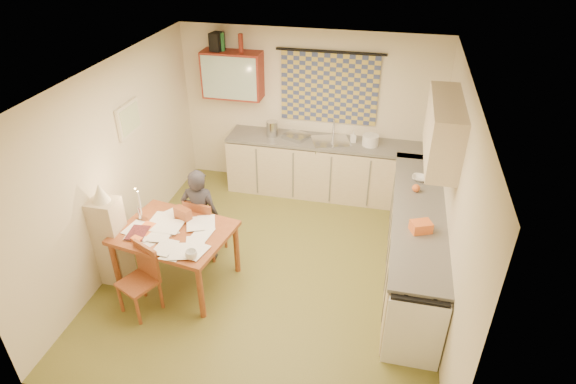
% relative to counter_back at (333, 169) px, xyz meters
% --- Properties ---
extents(floor, '(4.00, 4.50, 0.02)m').
position_rel_counter_back_xyz_m(floor, '(-0.46, -1.95, -0.46)').
color(floor, brown).
rests_on(floor, ground).
extents(ceiling, '(4.00, 4.50, 0.02)m').
position_rel_counter_back_xyz_m(ceiling, '(-0.46, -1.95, 2.06)').
color(ceiling, white).
rests_on(ceiling, floor).
extents(wall_back, '(4.00, 0.02, 2.50)m').
position_rel_counter_back_xyz_m(wall_back, '(-0.46, 0.31, 0.80)').
color(wall_back, beige).
rests_on(wall_back, floor).
extents(wall_front, '(4.00, 0.02, 2.50)m').
position_rel_counter_back_xyz_m(wall_front, '(-0.46, -4.21, 0.80)').
color(wall_front, beige).
rests_on(wall_front, floor).
extents(wall_left, '(0.02, 4.50, 2.50)m').
position_rel_counter_back_xyz_m(wall_left, '(-2.47, -1.95, 0.80)').
color(wall_left, beige).
rests_on(wall_left, floor).
extents(wall_right, '(0.02, 4.50, 2.50)m').
position_rel_counter_back_xyz_m(wall_right, '(1.55, -1.95, 0.80)').
color(wall_right, beige).
rests_on(wall_right, floor).
extents(window_blind, '(1.45, 0.03, 1.05)m').
position_rel_counter_back_xyz_m(window_blind, '(-0.16, 0.27, 1.20)').
color(window_blind, navy).
rests_on(window_blind, wall_back).
extents(curtain_rod, '(1.60, 0.04, 0.04)m').
position_rel_counter_back_xyz_m(curtain_rod, '(-0.16, 0.25, 1.75)').
color(curtain_rod, black).
rests_on(curtain_rod, wall_back).
extents(wall_cabinet, '(0.90, 0.34, 0.70)m').
position_rel_counter_back_xyz_m(wall_cabinet, '(-1.61, 0.13, 1.35)').
color(wall_cabinet, maroon).
rests_on(wall_cabinet, wall_back).
extents(wall_cabinet_glass, '(0.84, 0.02, 0.64)m').
position_rel_counter_back_xyz_m(wall_cabinet_glass, '(-1.61, -0.04, 1.35)').
color(wall_cabinet_glass, '#99B2A5').
rests_on(wall_cabinet_glass, wall_back).
extents(upper_cabinet_right, '(0.34, 1.30, 0.70)m').
position_rel_counter_back_xyz_m(upper_cabinet_right, '(1.37, -1.40, 1.40)').
color(upper_cabinet_right, tan).
rests_on(upper_cabinet_right, wall_right).
extents(framed_print, '(0.04, 0.50, 0.40)m').
position_rel_counter_back_xyz_m(framed_print, '(-2.43, -1.55, 1.25)').
color(framed_print, beige).
rests_on(framed_print, wall_left).
extents(print_canvas, '(0.01, 0.42, 0.32)m').
position_rel_counter_back_xyz_m(print_canvas, '(-2.40, -1.55, 1.25)').
color(print_canvas, white).
rests_on(print_canvas, wall_left).
extents(counter_back, '(3.30, 0.62, 0.92)m').
position_rel_counter_back_xyz_m(counter_back, '(0.00, 0.00, 0.00)').
color(counter_back, tan).
rests_on(counter_back, floor).
extents(counter_right, '(0.62, 2.95, 0.92)m').
position_rel_counter_back_xyz_m(counter_right, '(1.24, -1.62, -0.00)').
color(counter_right, tan).
rests_on(counter_right, floor).
extents(stove, '(0.57, 0.57, 0.88)m').
position_rel_counter_back_xyz_m(stove, '(1.24, -2.88, -0.01)').
color(stove, white).
rests_on(stove, floor).
extents(sink, '(0.67, 0.61, 0.10)m').
position_rel_counter_back_xyz_m(sink, '(-0.06, 0.00, 0.43)').
color(sink, silver).
rests_on(sink, counter_back).
extents(tap, '(0.04, 0.04, 0.28)m').
position_rel_counter_back_xyz_m(tap, '(-0.05, 0.18, 0.61)').
color(tap, silver).
rests_on(tap, counter_back).
extents(dish_rack, '(0.44, 0.42, 0.06)m').
position_rel_counter_back_xyz_m(dish_rack, '(-0.60, 0.00, 0.50)').
color(dish_rack, silver).
rests_on(dish_rack, counter_back).
extents(kettle, '(0.21, 0.21, 0.24)m').
position_rel_counter_back_xyz_m(kettle, '(-0.97, 0.00, 0.59)').
color(kettle, silver).
rests_on(kettle, counter_back).
extents(mixing_bowl, '(0.31, 0.31, 0.16)m').
position_rel_counter_back_xyz_m(mixing_bowl, '(0.53, 0.00, 0.55)').
color(mixing_bowl, white).
rests_on(mixing_bowl, counter_back).
extents(soap_bottle, '(0.12, 0.12, 0.17)m').
position_rel_counter_back_xyz_m(soap_bottle, '(0.27, 0.05, 0.55)').
color(soap_bottle, white).
rests_on(soap_bottle, counter_back).
extents(bowl, '(0.27, 0.27, 0.05)m').
position_rel_counter_back_xyz_m(bowl, '(1.24, -0.91, 0.49)').
color(bowl, white).
rests_on(bowl, counter_right).
extents(orange_bag, '(0.27, 0.23, 0.12)m').
position_rel_counter_back_xyz_m(orange_bag, '(1.24, -2.07, 0.53)').
color(orange_bag, orange).
rests_on(orange_bag, counter_right).
extents(fruit_orange, '(0.10, 0.10, 0.10)m').
position_rel_counter_back_xyz_m(fruit_orange, '(1.19, -1.22, 0.52)').
color(fruit_orange, orange).
rests_on(fruit_orange, counter_right).
extents(speaker, '(0.19, 0.23, 0.26)m').
position_rel_counter_back_xyz_m(speaker, '(-1.82, 0.13, 1.83)').
color(speaker, black).
rests_on(speaker, wall_cabinet).
extents(bottle_green, '(0.09, 0.09, 0.26)m').
position_rel_counter_back_xyz_m(bottle_green, '(-1.74, 0.13, 1.83)').
color(bottle_green, '#195926').
rests_on(bottle_green, wall_cabinet).
extents(bottle_brown, '(0.09, 0.09, 0.26)m').
position_rel_counter_back_xyz_m(bottle_brown, '(-1.46, 0.13, 1.83)').
color(bottle_brown, maroon).
rests_on(bottle_brown, wall_cabinet).
extents(dining_table, '(1.42, 1.17, 0.75)m').
position_rel_counter_back_xyz_m(dining_table, '(-1.54, -2.45, -0.07)').
color(dining_table, brown).
rests_on(dining_table, floor).
extents(chair_far, '(0.45, 0.45, 0.87)m').
position_rel_counter_back_xyz_m(chair_far, '(-1.40, -1.86, -0.18)').
color(chair_far, brown).
rests_on(chair_far, floor).
extents(chair_near, '(0.49, 0.49, 0.82)m').
position_rel_counter_back_xyz_m(chair_near, '(-1.75, -3.01, -0.20)').
color(chair_near, brown).
rests_on(chair_near, floor).
extents(person, '(0.52, 0.38, 1.30)m').
position_rel_counter_back_xyz_m(person, '(-1.42, -1.95, 0.20)').
color(person, black).
rests_on(person, floor).
extents(shelf_stand, '(0.32, 0.30, 1.14)m').
position_rel_counter_back_xyz_m(shelf_stand, '(-2.30, -2.59, 0.12)').
color(shelf_stand, tan).
rests_on(shelf_stand, floor).
extents(lampshade, '(0.20, 0.20, 0.22)m').
position_rel_counter_back_xyz_m(lampshade, '(-2.30, -2.59, 0.80)').
color(lampshade, beige).
rests_on(lampshade, shelf_stand).
extents(letter_rack, '(0.24, 0.18, 0.16)m').
position_rel_counter_back_xyz_m(letter_rack, '(-1.52, -2.21, 0.38)').
color(letter_rack, brown).
rests_on(letter_rack, dining_table).
extents(mug, '(0.22, 0.22, 0.10)m').
position_rel_counter_back_xyz_m(mug, '(-1.14, -2.88, 0.35)').
color(mug, white).
rests_on(mug, dining_table).
extents(magazine, '(0.27, 0.33, 0.03)m').
position_rel_counter_back_xyz_m(magazine, '(-2.02, -2.62, 0.31)').
color(magazine, maroon).
rests_on(magazine, dining_table).
extents(book, '(0.28, 0.33, 0.02)m').
position_rel_counter_back_xyz_m(book, '(-1.95, -2.49, 0.31)').
color(book, orange).
rests_on(book, dining_table).
extents(orange_box, '(0.14, 0.11, 0.04)m').
position_rel_counter_back_xyz_m(orange_box, '(-1.87, -2.72, 0.32)').
color(orange_box, orange).
rests_on(orange_box, dining_table).
extents(eyeglasses, '(0.13, 0.06, 0.02)m').
position_rel_counter_back_xyz_m(eyeglasses, '(-1.44, -2.78, 0.31)').
color(eyeglasses, black).
rests_on(eyeglasses, dining_table).
extents(candle_holder, '(0.08, 0.08, 0.18)m').
position_rel_counter_back_xyz_m(candle_holder, '(-2.02, -2.32, 0.39)').
color(candle_holder, silver).
rests_on(candle_holder, dining_table).
extents(candle, '(0.03, 0.03, 0.22)m').
position_rel_counter_back_xyz_m(candle, '(-2.00, -2.32, 0.59)').
color(candle, white).
rests_on(candle, dining_table).
extents(candle_flame, '(0.02, 0.02, 0.02)m').
position_rel_counter_back_xyz_m(candle_flame, '(-2.04, -2.29, 0.71)').
color(candle_flame, '#FFCC66').
rests_on(candle_flame, dining_table).
extents(papers, '(1.12, 1.04, 0.03)m').
position_rel_counter_back_xyz_m(papers, '(-1.54, -2.53, 0.31)').
color(papers, white).
rests_on(papers, dining_table).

